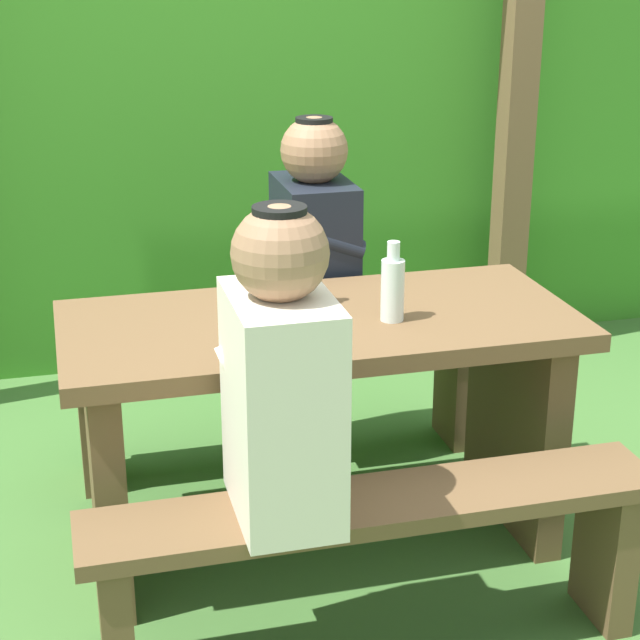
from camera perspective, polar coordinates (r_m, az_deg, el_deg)
ground_plane at (r=3.17m, az=0.00°, el=-11.83°), size 12.00×12.00×0.00m
hedge_backdrop at (r=4.71m, az=-6.21°, el=10.39°), size 6.40×1.03×1.78m
pergola_post_right at (r=4.32m, az=10.65°, el=12.01°), size 0.12×0.12×2.19m
picnic_table at (r=2.95m, az=0.00°, el=-3.87°), size 1.40×0.64×0.70m
bench_near at (r=2.58m, az=3.03°, el=-11.94°), size 1.40×0.24×0.44m
bench_far at (r=3.49m, az=-2.19°, el=-2.95°), size 1.40×0.24×0.44m
person_white_shirt at (r=2.32m, az=-2.10°, el=-3.09°), size 0.25×0.35×0.72m
person_black_coat at (r=3.36m, az=-0.29°, el=4.39°), size 0.25×0.35×0.72m
drinking_glass at (r=2.83m, az=-0.90°, el=0.88°), size 0.07×0.07×0.09m
bottle_left at (r=2.91m, az=-1.10°, el=2.68°), size 0.07×0.07×0.26m
bottle_right at (r=2.82m, az=3.94°, el=1.78°), size 0.06×0.06×0.22m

